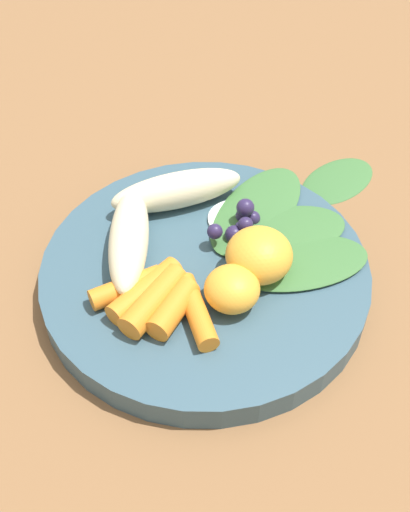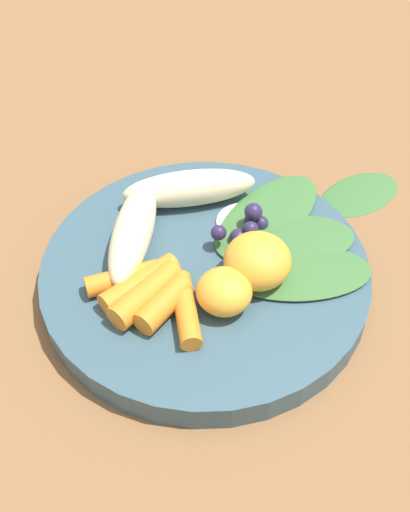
% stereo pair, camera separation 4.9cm
% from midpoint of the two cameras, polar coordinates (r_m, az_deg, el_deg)
% --- Properties ---
extents(ground_plane, '(2.40, 2.40, 0.00)m').
position_cam_midpoint_polar(ground_plane, '(0.51, -2.73, -2.64)').
color(ground_plane, brown).
extents(bowl, '(0.25, 0.25, 0.02)m').
position_cam_midpoint_polar(bowl, '(0.50, -2.77, -1.81)').
color(bowl, '#385666').
rests_on(bowl, ground_plane).
extents(banana_peeled_left, '(0.08, 0.11, 0.03)m').
position_cam_midpoint_polar(banana_peeled_left, '(0.50, -9.55, 1.39)').
color(banana_peeled_left, beige).
rests_on(banana_peeled_left, bowl).
extents(banana_peeled_right, '(0.11, 0.05, 0.03)m').
position_cam_midpoint_polar(banana_peeled_right, '(0.53, -5.13, 5.70)').
color(banana_peeled_right, beige).
rests_on(banana_peeled_right, bowl).
extents(orange_segment_near, '(0.05, 0.05, 0.04)m').
position_cam_midpoint_polar(orange_segment_near, '(0.47, 1.92, -0.08)').
color(orange_segment_near, '#F4A833').
rests_on(orange_segment_near, bowl).
extents(orange_segment_far, '(0.04, 0.04, 0.03)m').
position_cam_midpoint_polar(orange_segment_far, '(0.46, -0.51, -3.07)').
color(orange_segment_far, '#F4A833').
rests_on(orange_segment_far, bowl).
extents(carrot_front, '(0.05, 0.02, 0.02)m').
position_cam_midpoint_polar(carrot_front, '(0.48, -10.10, -2.62)').
color(carrot_front, orange).
rests_on(carrot_front, bowl).
extents(carrot_mid_left, '(0.07, 0.04, 0.02)m').
position_cam_midpoint_polar(carrot_mid_left, '(0.47, -8.29, -3.25)').
color(carrot_mid_left, orange).
rests_on(carrot_mid_left, bowl).
extents(carrot_mid_right, '(0.06, 0.05, 0.02)m').
position_cam_midpoint_polar(carrot_mid_right, '(0.46, -7.59, -4.13)').
color(carrot_mid_right, orange).
rests_on(carrot_mid_right, bowl).
extents(carrot_rear, '(0.05, 0.04, 0.02)m').
position_cam_midpoint_polar(carrot_rear, '(0.46, -5.93, -4.83)').
color(carrot_rear, orange).
rests_on(carrot_rear, bowl).
extents(carrot_small, '(0.03, 0.06, 0.02)m').
position_cam_midpoint_polar(carrot_small, '(0.45, -3.87, -5.09)').
color(carrot_small, orange).
rests_on(carrot_small, bowl).
extents(blueberry_pile, '(0.05, 0.04, 0.03)m').
position_cam_midpoint_polar(blueberry_pile, '(0.51, 0.45, 2.40)').
color(blueberry_pile, '#2D234C').
rests_on(blueberry_pile, bowl).
extents(coconut_shred_patch, '(0.05, 0.05, 0.00)m').
position_cam_midpoint_polar(coconut_shred_patch, '(0.53, 0.06, 3.16)').
color(coconut_shred_patch, white).
rests_on(coconut_shred_patch, bowl).
extents(kale_leaf_left, '(0.12, 0.08, 0.00)m').
position_cam_midpoint_polar(kale_leaf_left, '(0.49, 5.52, -0.70)').
color(kale_leaf_left, '#3D7038').
rests_on(kale_leaf_left, bowl).
extents(kale_leaf_right, '(0.11, 0.07, 0.00)m').
position_cam_midpoint_polar(kale_leaf_right, '(0.52, 4.57, 2.05)').
color(kale_leaf_right, '#3D7038').
rests_on(kale_leaf_right, bowl).
extents(kale_leaf_rear, '(0.13, 0.11, 0.00)m').
position_cam_midpoint_polar(kale_leaf_rear, '(0.53, 2.05, 4.04)').
color(kale_leaf_rear, '#3D7038').
rests_on(kale_leaf_rear, bowl).
extents(kale_leaf_stray, '(0.09, 0.07, 0.01)m').
position_cam_midpoint_polar(kale_leaf_stray, '(0.61, 9.48, 6.67)').
color(kale_leaf_stray, '#3D7038').
rests_on(kale_leaf_stray, ground_plane).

